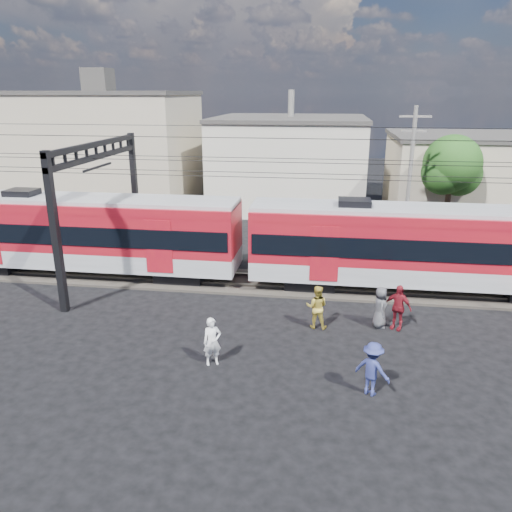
% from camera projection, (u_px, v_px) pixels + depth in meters
% --- Properties ---
extents(ground, '(120.00, 120.00, 0.00)m').
position_uv_depth(ground, '(283.00, 369.00, 17.43)').
color(ground, black).
rests_on(ground, ground).
extents(track_bed, '(70.00, 3.40, 0.12)m').
position_uv_depth(track_bed, '(298.00, 284.00, 24.93)').
color(track_bed, '#2D2823').
rests_on(track_bed, ground).
extents(rail_near, '(70.00, 0.12, 0.12)m').
position_uv_depth(rail_near, '(297.00, 288.00, 24.18)').
color(rail_near, '#59544C').
rests_on(rail_near, track_bed).
extents(rail_far, '(70.00, 0.12, 0.12)m').
position_uv_depth(rail_far, '(299.00, 277.00, 25.59)').
color(rail_far, '#59544C').
rests_on(rail_far, track_bed).
extents(commuter_train, '(50.30, 3.08, 4.17)m').
position_uv_depth(commuter_train, '(426.00, 245.00, 23.38)').
color(commuter_train, black).
rests_on(commuter_train, ground).
extents(catenary, '(70.00, 9.30, 7.52)m').
position_uv_depth(catenary, '(125.00, 179.00, 24.52)').
color(catenary, black).
rests_on(catenary, ground).
extents(building_west, '(14.28, 10.20, 9.30)m').
position_uv_depth(building_west, '(105.00, 150.00, 40.85)').
color(building_west, tan).
rests_on(building_west, ground).
extents(building_midwest, '(12.24, 12.24, 7.30)m').
position_uv_depth(building_midwest, '(290.00, 161.00, 41.93)').
color(building_midwest, beige).
rests_on(building_midwest, ground).
extents(building_mideast, '(16.32, 10.20, 6.30)m').
position_uv_depth(building_mideast, '(501.00, 178.00, 37.07)').
color(building_mideast, tan).
rests_on(building_mideast, ground).
extents(utility_pole_mid, '(1.80, 0.24, 8.50)m').
position_uv_depth(utility_pole_mid, '(410.00, 176.00, 29.28)').
color(utility_pole_mid, slate).
rests_on(utility_pole_mid, ground).
extents(tree_near, '(3.82, 3.64, 6.72)m').
position_uv_depth(tree_near, '(454.00, 167.00, 31.71)').
color(tree_near, '#382619').
rests_on(tree_near, ground).
extents(pedestrian_a, '(0.76, 0.65, 1.76)m').
position_uv_depth(pedestrian_a, '(212.00, 342.00, 17.51)').
color(pedestrian_a, white).
rests_on(pedestrian_a, ground).
extents(pedestrian_b, '(0.93, 0.75, 1.83)m').
position_uv_depth(pedestrian_b, '(317.00, 307.00, 20.25)').
color(pedestrian_b, gold).
rests_on(pedestrian_b, ground).
extents(pedestrian_c, '(1.35, 1.17, 1.81)m').
position_uv_depth(pedestrian_c, '(372.00, 369.00, 15.74)').
color(pedestrian_c, navy).
rests_on(pedestrian_c, ground).
extents(pedestrian_d, '(1.20, 0.92, 1.90)m').
position_uv_depth(pedestrian_d, '(398.00, 307.00, 20.13)').
color(pedestrian_d, maroon).
rests_on(pedestrian_d, ground).
extents(pedestrian_e, '(0.60, 0.88, 1.75)m').
position_uv_depth(pedestrian_e, '(380.00, 307.00, 20.30)').
color(pedestrian_e, '#454549').
rests_on(pedestrian_e, ground).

